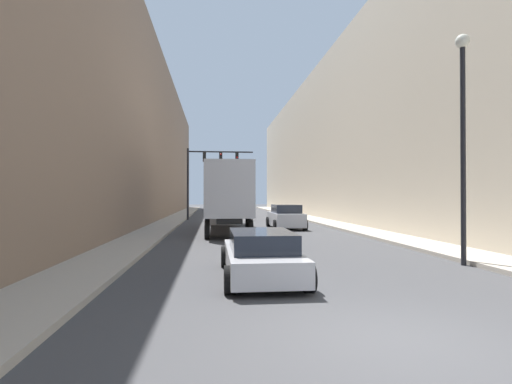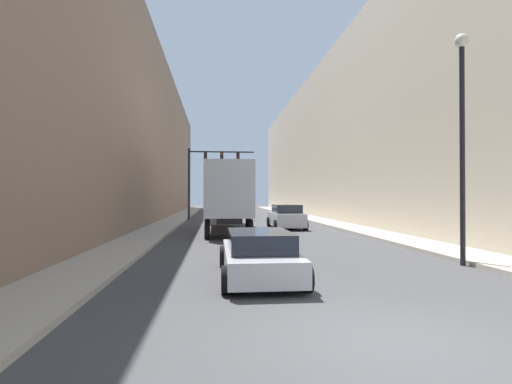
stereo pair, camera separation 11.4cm
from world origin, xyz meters
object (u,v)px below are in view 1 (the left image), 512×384
at_px(semi_truck, 226,195).
at_px(suv_car, 286,217).
at_px(sedan_car, 261,255).
at_px(street_lamp, 463,118).
at_px(traffic_signal_gantry, 205,169).

distance_m(semi_truck, suv_car, 4.41).
bearing_deg(sedan_car, street_lamp, 10.53).
distance_m(semi_truck, sedan_car, 15.37).
relative_size(semi_truck, street_lamp, 1.84).
relative_size(semi_truck, suv_car, 2.85).
bearing_deg(semi_truck, street_lamp, -63.18).
height_order(sedan_car, traffic_signal_gantry, traffic_signal_gantry).
distance_m(sedan_car, street_lamp, 7.85).
xyz_separation_m(semi_truck, sedan_car, (0.49, -15.28, -1.64)).
bearing_deg(street_lamp, semi_truck, 116.82).
xyz_separation_m(suv_car, traffic_signal_gantry, (-5.63, 10.85, 3.96)).
bearing_deg(street_lamp, sedan_car, -169.47).
height_order(suv_car, traffic_signal_gantry, traffic_signal_gantry).
bearing_deg(sedan_car, semi_truck, 91.83).
distance_m(suv_car, street_lamp, 15.61).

